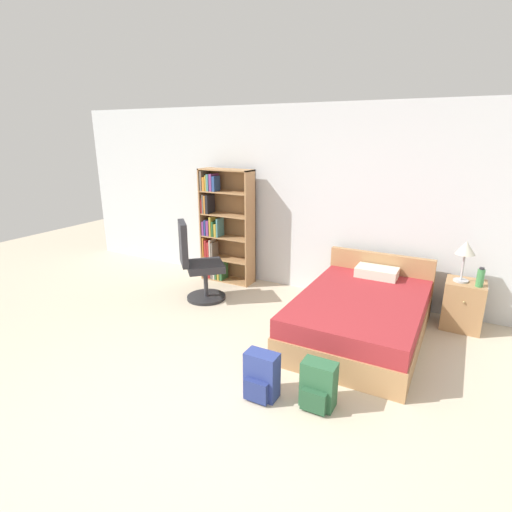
{
  "coord_description": "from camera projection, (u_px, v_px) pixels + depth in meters",
  "views": [
    {
      "loc": [
        1.65,
        -2.03,
        2.21
      ],
      "look_at": [
        -0.52,
        1.98,
        0.81
      ],
      "focal_mm": 28.0,
      "sensor_mm": 36.0,
      "label": 1
    }
  ],
  "objects": [
    {
      "name": "wall_back",
      "position": [
        333.0,
        203.0,
        5.44
      ],
      "size": [
        9.0,
        0.06,
        2.6
      ],
      "color": "silver",
      "rests_on": "ground_plane"
    },
    {
      "name": "bed",
      "position": [
        361.0,
        314.0,
        4.5
      ],
      "size": [
        1.31,
        1.98,
        0.74
      ],
      "color": "#AD7F51",
      "rests_on": "ground_plane"
    },
    {
      "name": "backpack_green",
      "position": [
        318.0,
        386.0,
        3.33
      ],
      "size": [
        0.28,
        0.23,
        0.41
      ],
      "color": "#2D603D",
      "rests_on": "ground_plane"
    },
    {
      "name": "water_bottle",
      "position": [
        480.0,
        278.0,
        4.42
      ],
      "size": [
        0.08,
        0.08,
        0.22
      ],
      "color": "#3F8C4C",
      "rests_on": "nightstand"
    },
    {
      "name": "table_lamp",
      "position": [
        466.0,
        251.0,
        4.49
      ],
      "size": [
        0.21,
        0.21,
        0.48
      ],
      "color": "#B2B2B7",
      "rests_on": "nightstand"
    },
    {
      "name": "bookshelf",
      "position": [
        221.0,
        228.0,
        6.1
      ],
      "size": [
        0.82,
        0.29,
        1.72
      ],
      "color": "#AD7F51",
      "rests_on": "ground_plane"
    },
    {
      "name": "ground_plane",
      "position": [
        193.0,
        430.0,
        3.1
      ],
      "size": [
        14.0,
        14.0,
        0.0
      ],
      "primitive_type": "plane",
      "color": "beige"
    },
    {
      "name": "office_chair",
      "position": [
        198.0,
        265.0,
        5.41
      ],
      "size": [
        0.72,
        0.72,
        1.11
      ],
      "color": "#232326",
      "rests_on": "ground_plane"
    },
    {
      "name": "nightstand",
      "position": [
        463.0,
        305.0,
        4.67
      ],
      "size": [
        0.43,
        0.42,
        0.58
      ],
      "color": "#AD7F51",
      "rests_on": "ground_plane"
    },
    {
      "name": "backpack_blue",
      "position": [
        261.0,
        377.0,
        3.45
      ],
      "size": [
        0.29,
        0.22,
        0.42
      ],
      "color": "navy",
      "rests_on": "ground_plane"
    }
  ]
}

